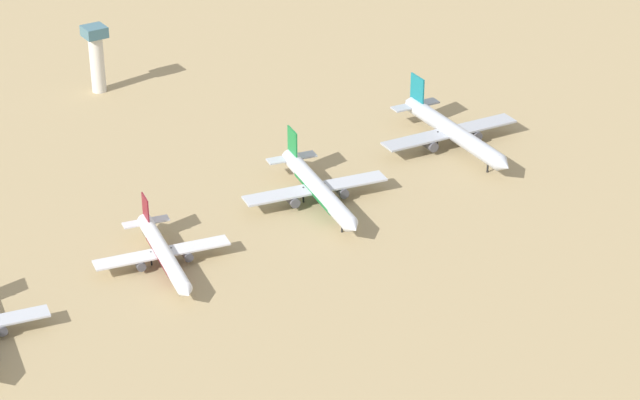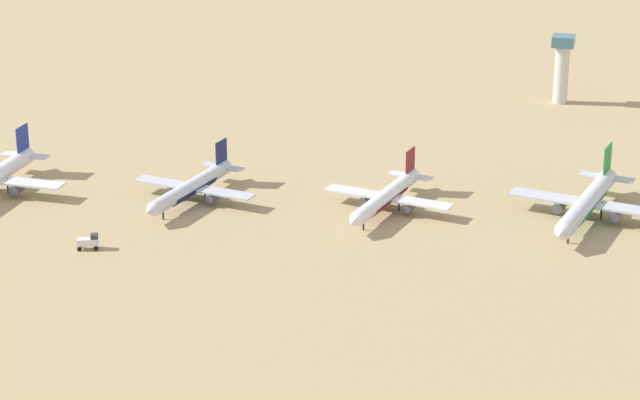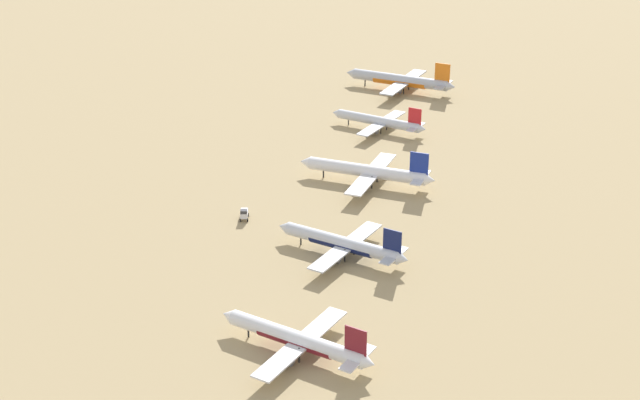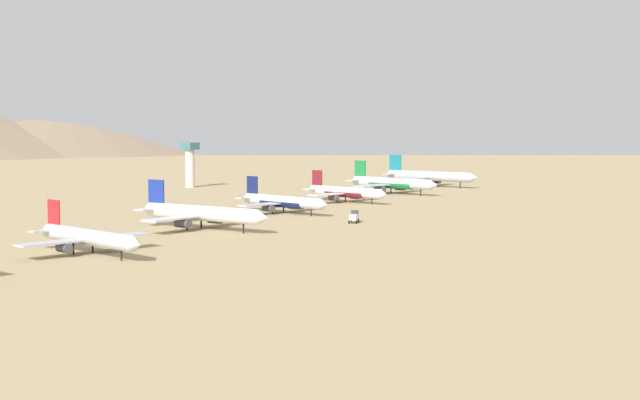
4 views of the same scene
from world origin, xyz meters
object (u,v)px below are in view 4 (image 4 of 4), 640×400
(parked_jet_4, at_px, (345,192))
(control_tower, at_px, (190,162))
(parked_jet_5, at_px, (391,183))
(service_truck, at_px, (354,216))
(parked_jet_3, at_px, (282,202))
(parked_jet_2, at_px, (200,213))
(parked_jet_1, at_px, (87,237))
(parked_jet_6, at_px, (428,176))

(parked_jet_4, height_order, control_tower, control_tower)
(parked_jet_5, bearing_deg, service_truck, -66.26)
(parked_jet_3, xyz_separation_m, parked_jet_5, (-13.45, 103.43, 0.76))
(parked_jet_2, relative_size, control_tower, 2.16)
(parked_jet_4, relative_size, service_truck, 7.64)
(parked_jet_1, bearing_deg, control_tower, 126.29)
(service_truck, height_order, control_tower, control_tower)
(parked_jet_4, distance_m, control_tower, 120.38)
(parked_jet_5, xyz_separation_m, control_tower, (-107.86, -17.14, 8.10))
(control_tower, bearing_deg, parked_jet_2, -47.07)
(parked_jet_2, relative_size, parked_jet_5, 0.96)
(parked_jet_3, relative_size, parked_jet_4, 1.00)
(parked_jet_4, bearing_deg, parked_jet_1, -80.18)
(parked_jet_2, relative_size, parked_jet_6, 0.88)
(parked_jet_1, xyz_separation_m, parked_jet_6, (-43.06, 265.70, 1.32))
(parked_jet_1, distance_m, control_tower, 241.34)
(parked_jet_3, distance_m, parked_jet_5, 104.30)
(parked_jet_1, distance_m, parked_jet_6, 269.17)
(parked_jet_5, distance_m, service_truck, 127.25)
(service_truck, xyz_separation_m, control_tower, (-159.07, 99.32, 10.97))
(control_tower, bearing_deg, parked_jet_5, 9.03)
(parked_jet_1, xyz_separation_m, parked_jet_3, (-21.45, 108.09, 0.08))
(parked_jet_1, height_order, parked_jet_6, parked_jet_6)
(parked_jet_3, height_order, parked_jet_5, parked_jet_5)
(parked_jet_4, bearing_deg, control_tower, 163.39)
(parked_jet_2, height_order, parked_jet_5, parked_jet_5)
(parked_jet_3, relative_size, parked_jet_6, 0.78)
(parked_jet_6, bearing_deg, control_tower, -144.43)
(parked_jet_6, relative_size, control_tower, 2.45)
(parked_jet_1, height_order, parked_jet_5, parked_jet_5)
(parked_jet_1, relative_size, control_tower, 1.84)
(parked_jet_1, distance_m, parked_jet_3, 110.20)
(parked_jet_5, bearing_deg, parked_jet_4, -82.05)
(parked_jet_3, bearing_deg, parked_jet_2, -80.30)
(parked_jet_2, relative_size, service_truck, 8.71)
(parked_jet_1, distance_m, parked_jet_2, 55.43)
(parked_jet_6, bearing_deg, parked_jet_3, -82.19)
(service_truck, bearing_deg, parked_jet_4, 124.11)
(parked_jet_2, bearing_deg, control_tower, 132.93)
(control_tower, bearing_deg, parked_jet_6, 35.57)
(parked_jet_5, bearing_deg, parked_jet_3, -82.59)
(parked_jet_1, height_order, parked_jet_4, parked_jet_4)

